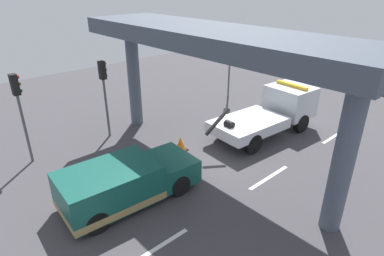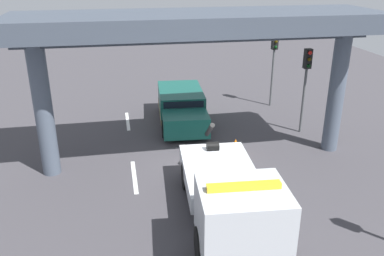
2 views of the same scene
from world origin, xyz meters
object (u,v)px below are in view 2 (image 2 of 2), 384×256
tow_truck_white (231,197)px  traffic_light_near (274,53)px  towed_van_green (182,108)px  traffic_cone_orange (235,147)px  traffic_light_far (306,73)px

tow_truck_white → traffic_light_near: size_ratio=1.77×
towed_van_green → traffic_cone_orange: 4.49m
towed_van_green → traffic_light_near: bearing=106.5°
traffic_cone_orange → tow_truck_white: bearing=-18.2°
traffic_light_near → traffic_cone_orange: size_ratio=5.85×
traffic_light_near → traffic_light_far: bearing=0.0°
tow_truck_white → towed_van_green: tow_truck_white is taller
tow_truck_white → traffic_cone_orange: bearing=161.8°
towed_van_green → traffic_cone_orange: towed_van_green is taller
traffic_light_near → traffic_light_far: size_ratio=1.02×
traffic_light_near → towed_van_green: bearing=-73.5°
traffic_light_near → tow_truck_white: bearing=-26.7°
towed_van_green → tow_truck_white: bearing=-0.4°
tow_truck_white → traffic_light_far: size_ratio=1.81×
towed_van_green → traffic_cone_orange: size_ratio=7.54×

